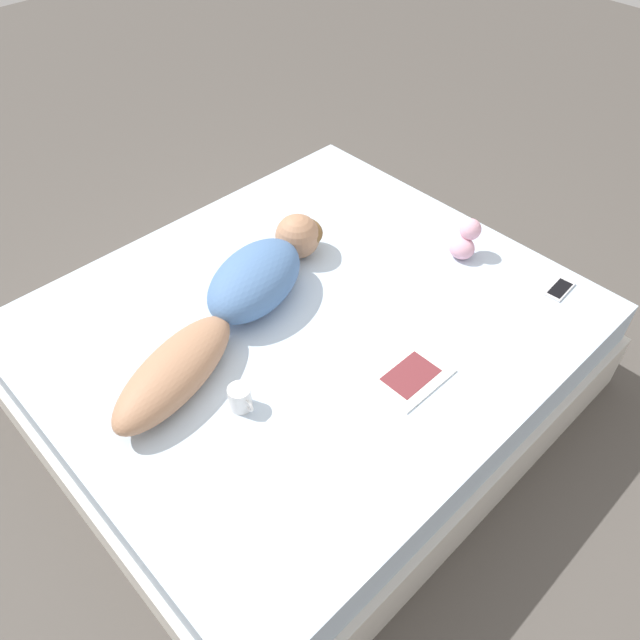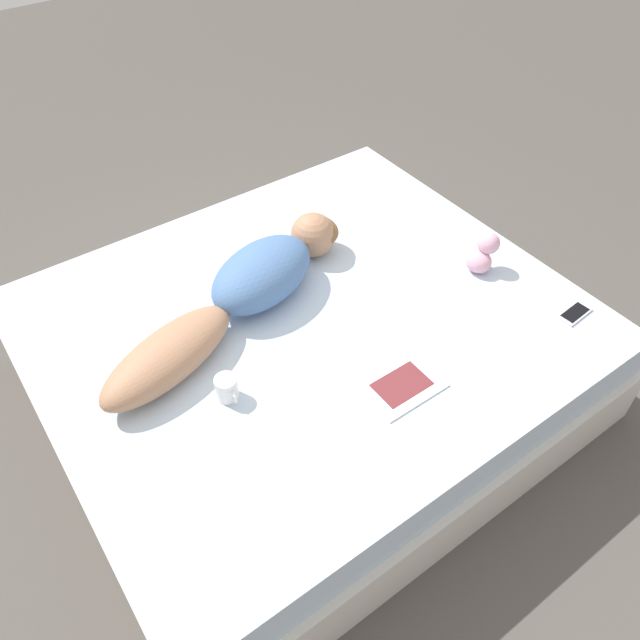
% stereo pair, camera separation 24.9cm
% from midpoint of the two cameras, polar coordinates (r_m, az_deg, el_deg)
% --- Properties ---
extents(ground_plane, '(12.00, 12.00, 0.00)m').
position_cam_midpoint_polar(ground_plane, '(2.95, 1.48, -6.59)').
color(ground_plane, '#4C4742').
extents(bed, '(1.91, 2.17, 0.50)m').
position_cam_midpoint_polar(bed, '(2.76, 1.58, -3.40)').
color(bed, beige).
rests_on(bed, ground_plane).
extents(person, '(0.60, 1.32, 0.22)m').
position_cam_midpoint_polar(person, '(2.54, -4.16, 2.59)').
color(person, '#A37556').
rests_on(person, bed).
extents(open_magazine, '(0.42, 0.29, 0.01)m').
position_cam_midpoint_polar(open_magazine, '(2.40, 8.85, -4.54)').
color(open_magazine, white).
rests_on(open_magazine, bed).
extents(coffee_mug, '(0.12, 0.08, 0.10)m').
position_cam_midpoint_polar(coffee_mug, '(2.26, -5.41, -6.39)').
color(coffee_mug, white).
rests_on(coffee_mug, bed).
extents(cell_phone, '(0.08, 0.16, 0.01)m').
position_cam_midpoint_polar(cell_phone, '(2.83, 24.64, 0.44)').
color(cell_phone, silver).
rests_on(cell_phone, bed).
extents(plush_toy, '(0.12, 0.15, 0.18)m').
position_cam_midpoint_polar(plush_toy, '(2.87, 17.09, 5.70)').
color(plush_toy, '#DB9EB2').
rests_on(plush_toy, bed).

